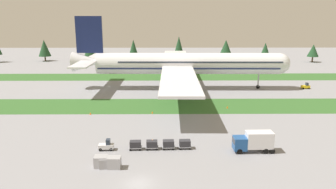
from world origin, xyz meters
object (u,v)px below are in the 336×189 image
Objects in this scene: uld_container_2 at (106,163)px; taxiway_marker_0 at (227,107)px; baggage_tug at (107,146)px; pushback_tractor at (306,86)px; taxiway_marker_2 at (90,114)px; uld_container_1 at (101,161)px; taxiway_marker_1 at (152,112)px; uld_container_3 at (114,162)px; cargo_dolly_fourth at (185,144)px; uld_container_0 at (102,162)px; cargo_dolly_second at (152,144)px; airliner at (181,63)px; cargo_dolly_third at (168,144)px; cargo_dolly_lead at (135,144)px; catering_truck at (254,141)px; ground_crew_marshaller at (153,143)px.

uld_container_2 is 41.43m from taxiway_marker_0.
baggage_tug and pushback_tractor have the same top height.
pushback_tractor reaches higher than taxiway_marker_2.
taxiway_marker_1 is (6.88, 28.60, -0.67)m from uld_container_1.
uld_container_3 reaches higher than taxiway_marker_1.
cargo_dolly_fourth is 1.13× the size of uld_container_0.
baggage_tug is at bearing 90.00° from cargo_dolly_second.
baggage_tug is 7.37m from uld_container_3.
cargo_dolly_fourth is at bearing -0.96° from airliner.
taxiway_marker_1 is at bearing 3.57° from taxiway_marker_2.
cargo_dolly_second is 9.13m from uld_container_3.
taxiway_marker_1 is at bearing 119.92° from pushback_tractor.
uld_container_1 is (-15.01, -56.02, -7.27)m from airliner.
airliner is 58.50m from uld_container_0.
cargo_dolly_third is 12.10m from uld_container_2.
baggage_tug is at bearing 99.01° from uld_container_2.
baggage_tug reaches higher than taxiway_marker_1.
uld_container_3 is at bearing -99.29° from taxiway_marker_1.
uld_container_1 is at bearing 142.63° from cargo_dolly_lead.
uld_container_0 reaches higher than taxiway_marker_1.
cargo_dolly_lead is 1.13× the size of uld_container_0.
pushback_tractor is (47.50, 48.57, -0.10)m from cargo_dolly_second.
cargo_dolly_second is 25.96m from taxiway_marker_2.
baggage_tug reaches higher than cargo_dolly_lead.
cargo_dolly_fourth is at bearing 33.50° from uld_container_3.
cargo_dolly_lead is at bearing 90.00° from cargo_dolly_second.
catering_truck is (11.77, -1.44, 1.03)m from cargo_dolly_fourth.
taxiway_marker_2 is (-62.96, -27.73, -0.56)m from pushback_tractor.
uld_container_2 is at bearing 171.14° from uld_container_3.
cargo_dolly_lead is 20.52m from catering_truck.
uld_container_1 is (0.27, -6.55, 0.08)m from baggage_tug.
uld_container_3 is (-8.42, -7.38, -0.02)m from cargo_dolly_third.
taxiway_marker_2 is (-33.02, 22.06, -1.70)m from catering_truck.
cargo_dolly_third is 11.19m from uld_container_3.
cargo_dolly_fourth is 4.96× the size of taxiway_marker_1.
cargo_dolly_second is 0.86× the size of pushback_tractor.
uld_container_3 is (-2.62, -7.16, -0.02)m from cargo_dolly_lead.
airliner is 51.79m from catering_truck.
cargo_dolly_lead is 33.52m from taxiway_marker_0.
cargo_dolly_lead and cargo_dolly_fourth have the same top height.
baggage_tug is 0.38× the size of catering_truck.
catering_truck is 17.57m from ground_crew_marshaller.
catering_truck is 3.50× the size of uld_container_3.
taxiway_marker_0 is (12.33, 25.77, -0.58)m from cargo_dolly_fourth.
uld_container_3 reaches higher than ground_crew_marshaller.
pushback_tractor is at bearing 45.67° from uld_container_2.
uld_container_1 is at bearing -12.93° from ground_crew_marshaller.
uld_container_0 is at bearing 143.89° from cargo_dolly_lead.
catering_truck is at bearing 119.56° from ground_crew_marshaller.
cargo_dolly_lead is 24.44m from taxiway_marker_2.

